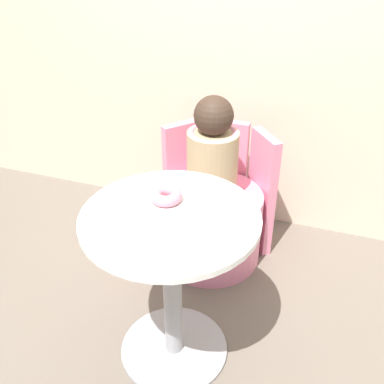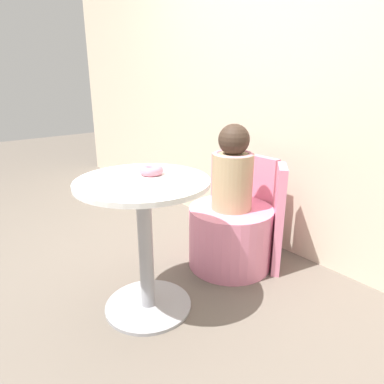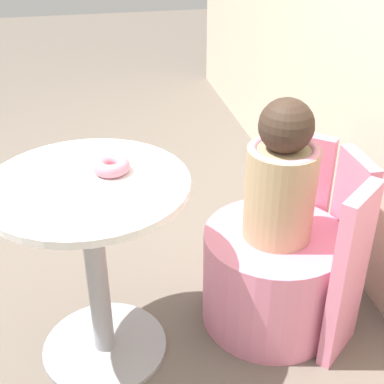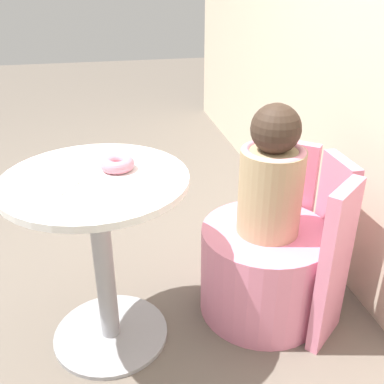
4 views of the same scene
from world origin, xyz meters
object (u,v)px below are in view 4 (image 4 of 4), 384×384
object	(u,v)px
round_table	(101,235)
child_figure	(272,176)
donut	(117,164)
tub_chair	(263,270)

from	to	relation	value
round_table	child_figure	world-z (taller)	child_figure
donut	tub_chair	bearing A→B (deg)	89.35
round_table	child_figure	distance (m)	0.68
round_table	child_figure	bearing A→B (deg)	93.55
donut	round_table	bearing A→B (deg)	-59.76
round_table	tub_chair	size ratio (longest dim) A/B	1.34
tub_chair	donut	xyz separation A→B (m)	(-0.01, -0.58, 0.54)
round_table	tub_chair	bearing A→B (deg)	93.55
round_table	tub_chair	world-z (taller)	round_table
round_table	donut	xyz separation A→B (m)	(-0.05, 0.08, 0.25)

